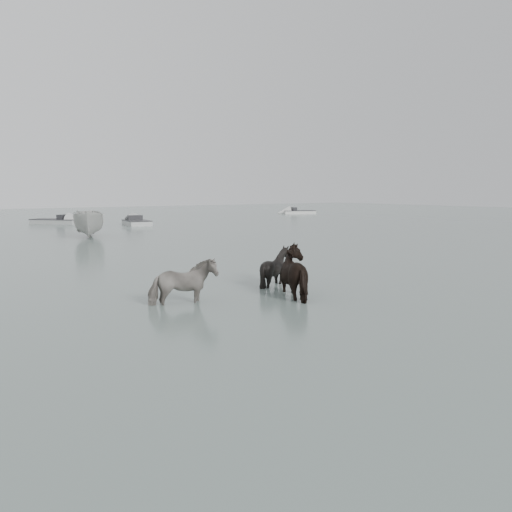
# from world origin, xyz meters

# --- Properties ---
(ground) EXTENTS (140.00, 140.00, 0.00)m
(ground) POSITION_xyz_m (0.00, 0.00, 0.00)
(ground) COLOR #4E5C58
(ground) RESTS_ON ground
(pony_pinto) EXTENTS (1.72, 1.05, 1.35)m
(pony_pinto) POSITION_xyz_m (-2.10, 1.04, 0.68)
(pony_pinto) COLOR black
(pony_pinto) RESTS_ON ground
(pony_dark) EXTENTS (1.53, 1.75, 1.66)m
(pony_dark) POSITION_xyz_m (0.89, 0.22, 0.83)
(pony_dark) COLOR black
(pony_dark) RESTS_ON ground
(pony_black) EXTENTS (1.55, 1.46, 1.39)m
(pony_black) POSITION_xyz_m (1.22, 1.79, 0.70)
(pony_black) COLOR black
(pony_black) RESTS_ON ground
(boat_small) EXTENTS (3.04, 4.82, 1.74)m
(boat_small) POSITION_xyz_m (1.18, 19.57, 0.87)
(boat_small) COLOR #B5B4B0
(boat_small) RESTS_ON ground
(skiff_port) EXTENTS (2.11, 4.47, 0.75)m
(skiff_port) POSITION_xyz_m (7.09, 27.40, 0.38)
(skiff_port) COLOR #A5A8A5
(skiff_port) RESTS_ON ground
(skiff_mid) EXTENTS (4.80, 5.20, 0.75)m
(skiff_mid) POSITION_xyz_m (2.40, 32.76, 0.38)
(skiff_mid) COLOR #969996
(skiff_mid) RESTS_ON ground
(skiff_star) EXTENTS (5.32, 3.34, 0.75)m
(skiff_star) POSITION_xyz_m (29.38, 34.74, 0.38)
(skiff_star) COLOR silver
(skiff_star) RESTS_ON ground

